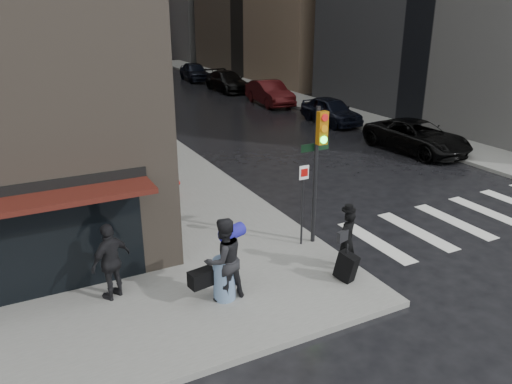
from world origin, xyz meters
TOP-DOWN VIEW (x-y plane):
  - ground at (0.00, 0.00)m, footprint 140.00×140.00m
  - sidewalk_left at (0.00, 27.00)m, footprint 4.00×50.00m
  - sidewalk_right at (13.50, 27.00)m, footprint 3.00×50.00m
  - crosswalk at (7.50, 1.00)m, footprint 8.50×3.00m
  - man_overcoat at (1.53, -0.18)m, footprint 0.90×1.10m
  - man_jeans at (-1.71, 0.06)m, footprint 1.44×0.91m
  - man_greycoat at (-3.93, 1.27)m, footprint 1.15×0.92m
  - traffic_light at (1.70, 1.53)m, footprint 0.97×0.43m
  - fire_hydrant at (-0.59, 6.99)m, footprint 0.43×0.33m
  - parked_car_0 at (11.47, 7.70)m, footprint 2.79×5.39m
  - parked_car_1 at (11.40, 14.49)m, footprint 1.82×4.47m
  - parked_car_2 at (11.04, 21.29)m, footprint 2.07×5.07m
  - parked_car_3 at (10.88, 28.08)m, footprint 2.20×5.35m
  - parked_car_4 at (10.64, 34.87)m, footprint 2.30×4.92m

SIDE VIEW (x-z plane):
  - ground at x=0.00m, z-range 0.00..0.00m
  - crosswalk at x=7.50m, z-range 0.00..0.01m
  - sidewalk_left at x=0.00m, z-range 0.00..0.15m
  - sidewalk_right at x=13.50m, z-range 0.00..0.15m
  - fire_hydrant at x=-0.59m, z-range 0.11..0.87m
  - parked_car_0 at x=11.47m, z-range 0.00..1.45m
  - parked_car_1 at x=11.40m, z-range 0.00..1.52m
  - parked_car_3 at x=10.88m, z-range 0.00..1.55m
  - parked_car_4 at x=10.64m, z-range 0.00..1.63m
  - parked_car_2 at x=11.04m, z-range 0.00..1.63m
  - man_overcoat at x=1.53m, z-range 0.00..1.77m
  - man_greycoat at x=-3.93m, z-range 0.15..1.98m
  - man_jeans at x=-1.71m, z-range 0.15..2.13m
  - traffic_light at x=1.70m, z-range 0.71..4.57m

